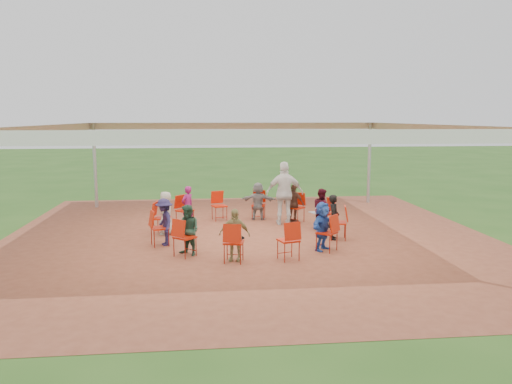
{
  "coord_description": "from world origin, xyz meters",
  "views": [
    {
      "loc": [
        -1.16,
        -13.06,
        3.2
      ],
      "look_at": [
        0.24,
        0.3,
        1.18
      ],
      "focal_mm": 35.0,
      "sensor_mm": 36.0,
      "label": 1
    }
  ],
  "objects": [
    {
      "name": "standing_person",
      "position": [
        1.22,
        1.44,
        0.95
      ],
      "size": [
        1.13,
        0.62,
        1.89
      ],
      "primitive_type": "imported",
      "rotation": [
        0.0,
        0.0,
        3.09
      ],
      "color": "silver",
      "rests_on": "ground"
    },
    {
      "name": "chair_10",
      "position": [
        1.75,
        -1.63,
        0.45
      ],
      "size": [
        0.61,
        0.61,
        0.9
      ],
      "primitive_type": null,
      "rotation": [
        0.0,
        0.0,
        0.82
      ],
      "color": "#BD1C06",
      "rests_on": "ground"
    },
    {
      "name": "person_seated_0",
      "position": [
        2.17,
        0.67,
        0.6
      ],
      "size": [
        0.49,
        0.65,
        1.19
      ],
      "primitive_type": "imported",
      "rotation": [
        0.0,
        0.0,
        1.87
      ],
      "color": "#3D0C17",
      "rests_on": "ground"
    },
    {
      "name": "person_seated_3",
      "position": [
        -1.66,
        1.54,
        0.6
      ],
      "size": [
        0.5,
        0.51,
        1.19
      ],
      "primitive_type": "imported",
      "rotation": [
        0.0,
        0.0,
        -2.32
      ],
      "color": "#81175B",
      "rests_on": "ground"
    },
    {
      "name": "chair_0",
      "position": [
        2.28,
        0.7,
        0.45
      ],
      "size": [
        0.54,
        0.53,
        0.9
      ],
      "primitive_type": null,
      "rotation": [
        0.0,
        0.0,
        1.87
      ],
      "color": "#BD1C06",
      "rests_on": "ground"
    },
    {
      "name": "person_seated_1",
      "position": [
        1.54,
        1.66,
        0.6
      ],
      "size": [
        0.75,
        0.73,
        1.19
      ],
      "primitive_type": "imported",
      "rotation": [
        0.0,
        0.0,
        2.39
      ],
      "color": "brown",
      "rests_on": "ground"
    },
    {
      "name": "chair_3",
      "position": [
        -0.7,
        2.28,
        0.45
      ],
      "size": [
        0.53,
        0.54,
        0.9
      ],
      "primitive_type": null,
      "rotation": [
        0.0,
        0.0,
        -2.84
      ],
      "color": "#BD1C06",
      "rests_on": "ground"
    },
    {
      "name": "dirt_patch",
      "position": [
        0.0,
        0.0,
        0.01
      ],
      "size": [
        13.0,
        13.0,
        0.0
      ],
      "primitive_type": "plane",
      "color": "brown",
      "rests_on": "ground"
    },
    {
      "name": "person_seated_4",
      "position": [
        -2.21,
        0.51,
        0.6
      ],
      "size": [
        0.45,
        0.64,
        1.19
      ],
      "primitive_type": "imported",
      "rotation": [
        0.0,
        0.0,
        -1.8
      ],
      "color": "#A09D8D",
      "rests_on": "ground"
    },
    {
      "name": "chair_1",
      "position": [
        1.63,
        1.75,
        0.45
      ],
      "size": [
        0.61,
        0.61,
        0.9
      ],
      "primitive_type": null,
      "rotation": [
        0.0,
        0.0,
        2.39
      ],
      "color": "#BD1C06",
      "rests_on": "ground"
    },
    {
      "name": "cable_coil",
      "position": [
        -0.26,
        -0.16,
        0.02
      ],
      "size": [
        0.32,
        0.32,
        0.03
      ],
      "rotation": [
        0.0,
        0.0,
        0.01
      ],
      "color": "black",
      "rests_on": "ground"
    },
    {
      "name": "chair_6",
      "position": [
        -2.28,
        -0.7,
        0.45
      ],
      "size": [
        0.54,
        0.53,
        0.9
      ],
      "primitive_type": null,
      "rotation": [
        0.0,
        0.0,
        -1.27
      ],
      "color": "#BD1C06",
      "rests_on": "ground"
    },
    {
      "name": "person_seated_6",
      "position": [
        -1.54,
        -1.66,
        0.6
      ],
      "size": [
        0.65,
        0.64,
        1.19
      ],
      "primitive_type": "imported",
      "rotation": [
        0.0,
        0.0,
        -0.75
      ],
      "color": "#274C39",
      "rests_on": "ground"
    },
    {
      "name": "person_seated_7",
      "position": [
        -0.51,
        -2.21,
        0.6
      ],
      "size": [
        0.76,
        0.5,
        1.19
      ],
      "primitive_type": "imported",
      "rotation": [
        0.0,
        0.0,
        -0.23
      ],
      "color": "#968D57",
      "rests_on": "ground"
    },
    {
      "name": "laptop",
      "position": [
        2.02,
        0.62,
        0.57
      ],
      "size": [
        0.37,
        0.42,
        0.24
      ],
      "rotation": [
        0.0,
        0.0,
        1.87
      ],
      "color": "#B7B7BC",
      "rests_on": "ground"
    },
    {
      "name": "person_seated_8",
      "position": [
        1.66,
        -1.54,
        0.6
      ],
      "size": [
        1.05,
        1.09,
        1.19
      ],
      "primitive_type": "imported",
      "rotation": [
        0.0,
        0.0,
        0.82
      ],
      "color": "#2750AA",
      "rests_on": "ground"
    },
    {
      "name": "chair_5",
      "position": [
        -2.33,
        0.53,
        0.45
      ],
      "size": [
        0.52,
        0.51,
        0.9
      ],
      "primitive_type": null,
      "rotation": [
        0.0,
        0.0,
        -1.8
      ],
      "color": "#BD1C06",
      "rests_on": "ground"
    },
    {
      "name": "person_seated_5",
      "position": [
        -2.17,
        -0.67,
        0.6
      ],
      "size": [
        0.59,
        0.85,
        1.19
      ],
      "primitive_type": "imported",
      "rotation": [
        0.0,
        0.0,
        -1.27
      ],
      "color": "#241E46",
      "rests_on": "ground"
    },
    {
      "name": "person_seated_9",
      "position": [
        2.21,
        -0.51,
        0.6
      ],
      "size": [
        0.37,
        0.49,
        1.19
      ],
      "primitive_type": "imported",
      "rotation": [
        0.0,
        0.0,
        1.35
      ],
      "color": "black",
      "rests_on": "ground"
    },
    {
      "name": "chair_2",
      "position": [
        0.53,
        2.33,
        0.45
      ],
      "size": [
        0.51,
        0.52,
        0.9
      ],
      "primitive_type": null,
      "rotation": [
        0.0,
        0.0,
        2.92
      ],
      "color": "#BD1C06",
      "rests_on": "ground"
    },
    {
      "name": "chair_11",
      "position": [
        2.33,
        -0.53,
        0.45
      ],
      "size": [
        0.52,
        0.51,
        0.9
      ],
      "primitive_type": null,
      "rotation": [
        0.0,
        0.0,
        1.35
      ],
      "color": "#BD1C06",
      "rests_on": "ground"
    },
    {
      "name": "chair_7",
      "position": [
        -1.63,
        -1.75,
        0.45
      ],
      "size": [
        0.61,
        0.61,
        0.9
      ],
      "primitive_type": null,
      "rotation": [
        0.0,
        0.0,
        -0.75
      ],
      "color": "#BD1C06",
      "rests_on": "ground"
    },
    {
      "name": "person_seated_2",
      "position": [
        0.51,
        2.21,
        0.6
      ],
      "size": [
        1.17,
        0.65,
        1.19
      ],
      "primitive_type": "imported",
      "rotation": [
        0.0,
        0.0,
        2.92
      ],
      "color": "gray",
      "rests_on": "ground"
    },
    {
      "name": "chair_8",
      "position": [
        -0.53,
        -2.33,
        0.45
      ],
      "size": [
        0.51,
        0.52,
        0.9
      ],
      "primitive_type": null,
      "rotation": [
        0.0,
        0.0,
        -0.23
      ],
      "color": "#BD1C06",
      "rests_on": "ground"
    },
    {
      "name": "tent",
      "position": [
        0.0,
        0.0,
        2.37
      ],
      "size": [
        10.33,
        10.33,
        3.0
      ],
      "color": "#B2B2B7",
      "rests_on": "ground"
    },
    {
      "name": "chair_4",
      "position": [
        -1.75,
        1.63,
        0.45
      ],
      "size": [
        0.61,
        0.61,
        0.9
      ],
      "primitive_type": null,
      "rotation": [
        0.0,
        0.0,
        -2.32
      ],
      "color": "#BD1C06",
      "rests_on": "ground"
    },
    {
      "name": "chair_9",
      "position": [
        0.7,
        -2.28,
        0.45
      ],
      "size": [
        0.53,
        0.54,
        0.9
      ],
      "primitive_type": null,
      "rotation": [
        0.0,
        0.0,
        0.3
      ],
      "color": "#BD1C06",
      "rests_on": "ground"
    },
    {
      "name": "ground",
      "position": [
        0.0,
        0.0,
        0.0
      ],
      "size": [
        80.0,
        80.0,
        0.0
      ],
      "primitive_type": "plane",
      "color": "#2A5219",
      "rests_on": "ground"
    }
  ]
}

